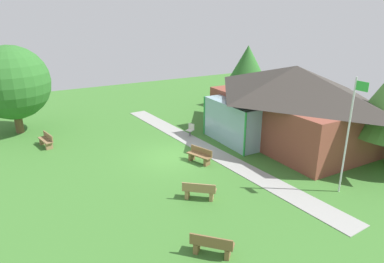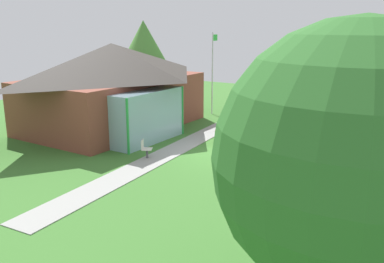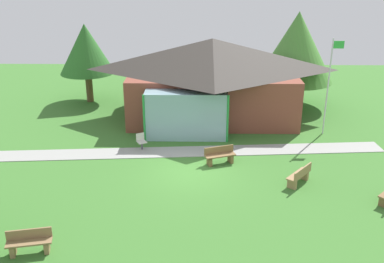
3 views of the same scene
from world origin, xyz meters
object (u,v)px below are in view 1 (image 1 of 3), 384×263
(tree_lawn_corner, at_px, (12,83))
(tree_behind_pavilion_left, at_px, (248,65))
(flagpole, at_px, (349,132))
(patio_chair_west, at_px, (190,130))
(bench_front_left, at_px, (46,140))
(bench_rear_near_path, at_px, (200,156))
(bench_lawn_far_right, at_px, (212,245))
(pavilion, at_px, (291,103))
(bench_mid_right, at_px, (199,191))

(tree_lawn_corner, bearing_deg, tree_behind_pavilion_left, 83.94)
(flagpole, distance_m, patio_chair_west, 10.66)
(flagpole, bearing_deg, bench_front_left, -138.99)
(flagpole, height_order, patio_chair_west, flagpole)
(bench_rear_near_path, xyz_separation_m, bench_lawn_far_right, (6.88, -3.57, 0.00))
(bench_rear_near_path, distance_m, patio_chair_west, 4.33)
(flagpole, xyz_separation_m, patio_chair_west, (-10.07, -2.39, -2.57))
(pavilion, relative_size, flagpole, 2.02)
(pavilion, height_order, patio_chair_west, pavilion)
(bench_front_left, relative_size, tree_behind_pavilion_left, 0.29)
(pavilion, height_order, bench_mid_right, pavilion)
(patio_chair_west, height_order, tree_behind_pavilion_left, tree_behind_pavilion_left)
(bench_rear_near_path, distance_m, bench_mid_right, 3.99)
(flagpole, bearing_deg, bench_rear_near_path, -146.49)
(flagpole, relative_size, bench_mid_right, 3.75)
(bench_front_left, bearing_deg, bench_mid_right, -165.33)
(bench_lawn_far_right, distance_m, patio_chair_west, 12.06)
(bench_mid_right, bearing_deg, bench_front_left, 155.88)
(bench_front_left, distance_m, bench_mid_right, 11.35)
(bench_rear_near_path, relative_size, tree_behind_pavilion_left, 0.29)
(bench_mid_right, bearing_deg, bench_rear_near_path, 98.48)
(bench_mid_right, xyz_separation_m, tree_lawn_corner, (-13.92, -6.31, 3.09))
(bench_rear_near_path, bearing_deg, tree_lawn_corner, 19.23)
(bench_front_left, height_order, tree_behind_pavilion_left, tree_behind_pavilion_left)
(pavilion, xyz_separation_m, bench_front_left, (-6.44, -13.99, -2.11))
(pavilion, height_order, tree_lawn_corner, tree_lawn_corner)
(bench_front_left, bearing_deg, bench_rear_near_path, -145.26)
(bench_mid_right, xyz_separation_m, bench_lawn_far_right, (3.45, -1.52, 0.00))
(pavilion, bearing_deg, flagpole, -24.25)
(flagpole, bearing_deg, bench_lawn_far_right, -83.88)
(patio_chair_west, bearing_deg, bench_lawn_far_right, 126.01)
(patio_chair_west, bearing_deg, tree_lawn_corner, 28.51)
(bench_lawn_far_right, relative_size, tree_lawn_corner, 0.23)
(bench_rear_near_path, xyz_separation_m, patio_chair_west, (-4.01, 1.62, 0.01))
(pavilion, bearing_deg, patio_chair_west, -125.28)
(bench_front_left, bearing_deg, patio_chair_west, -119.14)
(bench_rear_near_path, bearing_deg, bench_front_left, 27.26)
(tree_lawn_corner, height_order, tree_behind_pavilion_left, tree_lawn_corner)
(patio_chair_west, bearing_deg, bench_front_left, 44.23)
(bench_mid_right, bearing_deg, tree_behind_pavilion_left, 84.69)
(pavilion, xyz_separation_m, tree_lawn_corner, (-10.21, -15.24, 0.98))
(pavilion, distance_m, patio_chair_west, 6.77)
(bench_rear_near_path, xyz_separation_m, bench_mid_right, (3.42, -2.05, 0.00))
(bench_rear_near_path, height_order, tree_behind_pavilion_left, tree_behind_pavilion_left)
(bench_front_left, distance_m, tree_lawn_corner, 5.04)
(patio_chair_west, distance_m, tree_behind_pavilion_left, 9.92)
(bench_front_left, height_order, bench_lawn_far_right, same)
(tree_behind_pavilion_left, bearing_deg, pavilion, -19.58)
(pavilion, xyz_separation_m, patio_chair_west, (-3.72, -5.25, -2.10))
(bench_rear_near_path, distance_m, tree_lawn_corner, 13.78)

